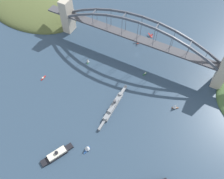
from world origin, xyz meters
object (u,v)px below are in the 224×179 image
Objects in this scene: harbor_arch_bridge at (138,39)px; small_boat_3 at (88,60)px; seaplane_second_in_formation at (138,42)px; small_boat_1 at (43,78)px; seaplane_taxiing_near_bridge at (151,36)px; harbor_ferry_steamer at (57,154)px; small_boat_2 at (87,148)px; naval_cruiser at (113,106)px; small_boat_0 at (145,74)px; small_boat_4 at (175,106)px.

small_boat_3 is at bearing 40.08° from harbor_arch_bridge.
small_boat_1 is at bearing 54.76° from seaplane_second_in_formation.
seaplane_taxiing_near_bridge is at bearing -123.00° from small_boat_3.
harbor_arch_bridge is 187.60m from harbor_ferry_steamer.
small_boat_3 is at bearing 55.67° from seaplane_second_in_formation.
harbor_arch_bridge is 37.54m from seaplane_second_in_formation.
harbor_ferry_steamer is at bearing 87.96° from seaplane_second_in_formation.
small_boat_2 is at bearing 150.66° from small_boat_1.
small_boat_2 is at bearing 120.42° from small_boat_3.
naval_cruiser is at bearing 143.28° from small_boat_3.
seaplane_taxiing_near_bridge is 26.02m from seaplane_second_in_formation.
harbor_arch_bridge reaches higher than small_boat_3.
harbor_arch_bridge is at bearing -48.18° from small_boat_0.
small_boat_4 reaches higher than small_boat_1.
small_boat_3 reaches higher than seaplane_second_in_formation.
harbor_ferry_steamer is at bearing 85.09° from harbor_arch_bridge.
harbor_arch_bridge is 30.40× the size of seaplane_second_in_formation.
small_boat_3 is at bearing -6.52° from small_boat_4.
small_boat_3 is at bearing -59.58° from small_boat_2.
harbor_arch_bridge reaches higher than seaplane_taxiing_near_bridge.
small_boat_1 is (81.08, -82.40, -1.47)m from harbor_ferry_steamer.
small_boat_4 is at bearing -153.33° from naval_cruiser.
harbor_arch_bridge reaches higher than small_boat_4.
seaplane_taxiing_near_bridge is 1.22× the size of small_boat_3.
seaplane_second_in_formation is 1.32× the size of small_boat_0.
harbor_ferry_steamer is at bearing 134.54° from small_boat_1.
seaplane_second_in_formation is 187.11m from small_boat_2.
small_boat_1 is 1.07× the size of small_boat_4.
seaplane_second_in_formation is at bearing -124.33° from small_boat_3.
naval_cruiser is 108.92m from small_boat_1.
naval_cruiser reaches higher than small_boat_1.
small_boat_0 is at bearing -31.41° from small_boat_4.
small_boat_2 is at bearing 96.05° from seaplane_second_in_formation.
small_boat_0 is at bearing -101.89° from naval_cruiser.
naval_cruiser is at bearing 99.50° from seaplane_second_in_formation.
seaplane_taxiing_near_bridge is 209.02m from small_boat_2.
small_boat_1 is (108.84, 3.64, -1.93)m from naval_cruiser.
harbor_ferry_steamer is 3.87× the size of seaplane_second_in_formation.
small_boat_1 is at bearing -29.34° from small_boat_2.
small_boat_2 is 122.27m from small_boat_4.
harbor_arch_bridge reaches higher than small_boat_0.
naval_cruiser is (-11.87, 98.74, -27.80)m from harbor_arch_bridge.
naval_cruiser is 70.74m from small_boat_0.
harbor_ferry_steamer reaches higher than small_boat_0.
seaplane_taxiing_near_bridge is at bearing -86.88° from naval_cruiser.
small_boat_0 is (-22.44, 75.24, -1.04)m from seaplane_taxiing_near_bridge.
seaplane_taxiing_near_bridge is at bearing -94.93° from harbor_ferry_steamer.
naval_cruiser is 8.12× the size of small_boat_4.
small_boat_2 is at bearing 83.51° from small_boat_0.
small_boat_2 is (-7.24, 208.88, 2.41)m from seaplane_taxiing_near_bridge.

